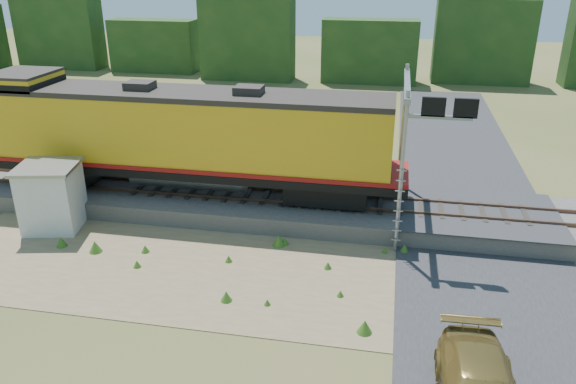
# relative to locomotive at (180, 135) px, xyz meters

# --- Properties ---
(ground) EXTENTS (140.00, 140.00, 0.00)m
(ground) POSITION_rel_locomotive_xyz_m (6.79, -6.00, -3.59)
(ground) COLOR #475123
(ground) RESTS_ON ground
(ballast) EXTENTS (70.00, 5.00, 0.80)m
(ballast) POSITION_rel_locomotive_xyz_m (6.79, 0.00, -3.19)
(ballast) COLOR slate
(ballast) RESTS_ON ground
(rails) EXTENTS (70.00, 1.54, 0.16)m
(rails) POSITION_rel_locomotive_xyz_m (6.79, 0.00, -2.71)
(rails) COLOR brown
(rails) RESTS_ON ballast
(dirt_shoulder) EXTENTS (26.00, 8.00, 0.03)m
(dirt_shoulder) POSITION_rel_locomotive_xyz_m (4.79, -5.50, -3.57)
(dirt_shoulder) COLOR #8C7754
(dirt_shoulder) RESTS_ON ground
(road) EXTENTS (7.00, 66.00, 0.86)m
(road) POSITION_rel_locomotive_xyz_m (13.79, -5.26, -3.50)
(road) COLOR #38383A
(road) RESTS_ON ground
(tree_line_north) EXTENTS (130.00, 3.00, 6.50)m
(tree_line_north) POSITION_rel_locomotive_xyz_m (6.79, 32.00, -0.52)
(tree_line_north) COLOR #1A3E16
(tree_line_north) RESTS_ON ground
(weed_clumps) EXTENTS (15.00, 6.20, 0.56)m
(weed_clumps) POSITION_rel_locomotive_xyz_m (3.29, -5.90, -3.59)
(weed_clumps) COLOR #38651D
(weed_clumps) RESTS_ON ground
(locomotive) EXTENTS (20.64, 3.15, 5.33)m
(locomotive) POSITION_rel_locomotive_xyz_m (0.00, 0.00, 0.00)
(locomotive) COLOR black
(locomotive) RESTS_ON rails
(shed) EXTENTS (2.99, 2.99, 2.98)m
(shed) POSITION_rel_locomotive_xyz_m (-4.86, -3.40, -2.08)
(shed) COLOR silver
(shed) RESTS_ON ground
(signal_gantry) EXTENTS (2.68, 6.20, 6.77)m
(signal_gantry) POSITION_rel_locomotive_xyz_m (10.58, -0.66, 1.51)
(signal_gantry) COLOR gray
(signal_gantry) RESTS_ON ground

